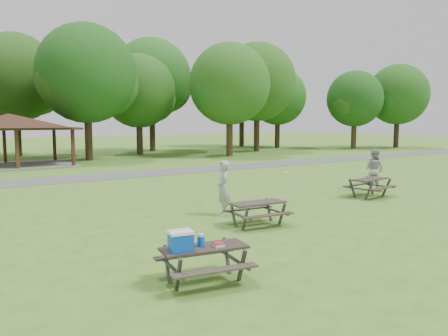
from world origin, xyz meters
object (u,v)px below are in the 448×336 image
picnic_table_near (197,250)px  frisbee_thrower (223,188)px  frisbee_catcher (374,170)px  picnic_table_middle (258,208)px

picnic_table_near → frisbee_thrower: size_ratio=1.04×
frisbee_catcher → picnic_table_middle: bearing=96.9°
picnic_table_near → frisbee_catcher: 13.95m
picnic_table_near → frisbee_catcher: (12.85, 5.40, 0.28)m
frisbee_thrower → frisbee_catcher: (8.83, 0.45, 0.03)m
picnic_table_near → frisbee_catcher: bearing=22.8°
frisbee_thrower → picnic_table_near: bearing=-17.5°
frisbee_thrower → frisbee_catcher: frisbee_catcher is taller
picnic_table_middle → frisbee_catcher: bearing=14.4°
picnic_table_middle → frisbee_thrower: size_ratio=1.00×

